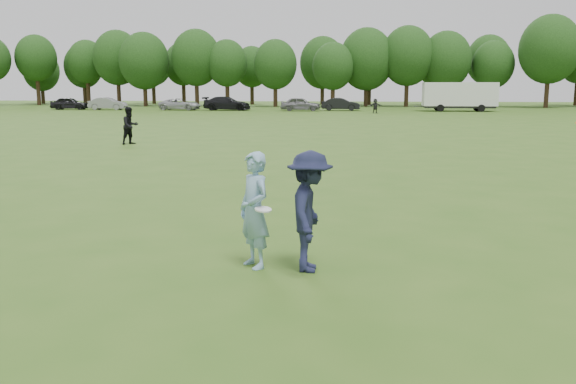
{
  "coord_description": "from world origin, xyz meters",
  "views": [
    {
      "loc": [
        0.78,
        -9.34,
        2.98
      ],
      "look_at": [
        -0.3,
        1.23,
        1.1
      ],
      "focal_mm": 38.0,
      "sensor_mm": 36.0,
      "label": 1
    }
  ],
  "objects_px": {
    "car_a": "(70,103)",
    "cargo_trailer": "(459,95)",
    "car_b": "(108,104)",
    "car_e": "(300,104)",
    "car_d": "(227,103)",
    "player_far_d": "(375,106)",
    "thrower": "(254,210)",
    "player_far_a": "(130,126)",
    "defender": "(310,211)",
    "car_c": "(180,104)",
    "car_f": "(341,104)"
  },
  "relations": [
    {
      "from": "cargo_trailer",
      "to": "car_f",
      "type": "bearing_deg",
      "value": 178.08
    },
    {
      "from": "car_a",
      "to": "car_e",
      "type": "relative_size",
      "value": 0.96
    },
    {
      "from": "defender",
      "to": "player_far_d",
      "type": "bearing_deg",
      "value": -2.43
    },
    {
      "from": "player_far_d",
      "to": "car_a",
      "type": "xyz_separation_m",
      "value": [
        -35.87,
        5.75,
        -0.03
      ]
    },
    {
      "from": "thrower",
      "to": "car_a",
      "type": "height_order",
      "value": "thrower"
    },
    {
      "from": "car_b",
      "to": "car_d",
      "type": "bearing_deg",
      "value": -91.56
    },
    {
      "from": "car_d",
      "to": "car_f",
      "type": "height_order",
      "value": "car_d"
    },
    {
      "from": "player_far_a",
      "to": "car_f",
      "type": "distance_m",
      "value": 42.27
    },
    {
      "from": "car_f",
      "to": "car_b",
      "type": "bearing_deg",
      "value": 93.06
    },
    {
      "from": "car_e",
      "to": "cargo_trailer",
      "type": "height_order",
      "value": "cargo_trailer"
    },
    {
      "from": "car_c",
      "to": "thrower",
      "type": "bearing_deg",
      "value": -159.06
    },
    {
      "from": "player_far_d",
      "to": "car_c",
      "type": "xyz_separation_m",
      "value": [
        -22.41,
        5.77,
        -0.09
      ]
    },
    {
      "from": "car_a",
      "to": "car_b",
      "type": "relative_size",
      "value": 0.99
    },
    {
      "from": "car_c",
      "to": "car_d",
      "type": "height_order",
      "value": "car_d"
    },
    {
      "from": "car_d",
      "to": "car_c",
      "type": "bearing_deg",
      "value": 90.36
    },
    {
      "from": "player_far_a",
      "to": "cargo_trailer",
      "type": "relative_size",
      "value": 0.21
    },
    {
      "from": "car_b",
      "to": "player_far_d",
      "type": "bearing_deg",
      "value": -102.06
    },
    {
      "from": "player_far_a",
      "to": "player_far_d",
      "type": "bearing_deg",
      "value": 14.82
    },
    {
      "from": "thrower",
      "to": "player_far_a",
      "type": "xyz_separation_m",
      "value": [
        -9.46,
        20.06,
        -0.02
      ]
    },
    {
      "from": "car_f",
      "to": "car_a",
      "type": "bearing_deg",
      "value": 92.49
    },
    {
      "from": "car_b",
      "to": "car_f",
      "type": "bearing_deg",
      "value": -90.26
    },
    {
      "from": "player_far_a",
      "to": "car_d",
      "type": "distance_m",
      "value": 40.53
    },
    {
      "from": "player_far_d",
      "to": "car_d",
      "type": "bearing_deg",
      "value": 134.74
    },
    {
      "from": "player_far_a",
      "to": "car_d",
      "type": "relative_size",
      "value": 0.34
    },
    {
      "from": "player_far_d",
      "to": "car_f",
      "type": "distance_m",
      "value": 7.35
    },
    {
      "from": "car_b",
      "to": "car_d",
      "type": "xyz_separation_m",
      "value": [
        14.27,
        0.09,
        0.07
      ]
    },
    {
      "from": "player_far_d",
      "to": "car_a",
      "type": "height_order",
      "value": "player_far_d"
    },
    {
      "from": "player_far_d",
      "to": "cargo_trailer",
      "type": "distance_m",
      "value": 11.25
    },
    {
      "from": "thrower",
      "to": "cargo_trailer",
      "type": "xyz_separation_m",
      "value": [
        13.62,
        60.72,
        0.82
      ]
    },
    {
      "from": "player_far_a",
      "to": "cargo_trailer",
      "type": "distance_m",
      "value": 46.76
    },
    {
      "from": "car_f",
      "to": "car_c",
      "type": "bearing_deg",
      "value": 93.18
    },
    {
      "from": "player_far_d",
      "to": "cargo_trailer",
      "type": "relative_size",
      "value": 0.17
    },
    {
      "from": "car_a",
      "to": "cargo_trailer",
      "type": "bearing_deg",
      "value": -97.04
    },
    {
      "from": "player_far_a",
      "to": "car_b",
      "type": "bearing_deg",
      "value": 59.64
    },
    {
      "from": "player_far_a",
      "to": "car_c",
      "type": "relative_size",
      "value": 0.39
    },
    {
      "from": "car_a",
      "to": "car_e",
      "type": "bearing_deg",
      "value": -98.96
    },
    {
      "from": "player_far_a",
      "to": "car_e",
      "type": "xyz_separation_m",
      "value": [
        5.34,
        39.67,
        -0.16
      ]
    },
    {
      "from": "car_a",
      "to": "car_e",
      "type": "height_order",
      "value": "car_e"
    },
    {
      "from": "player_far_d",
      "to": "car_b",
      "type": "relative_size",
      "value": 0.35
    },
    {
      "from": "car_d",
      "to": "car_e",
      "type": "xyz_separation_m",
      "value": [
        8.61,
        -0.73,
        -0.02
      ]
    },
    {
      "from": "player_far_a",
      "to": "car_e",
      "type": "height_order",
      "value": "player_far_a"
    },
    {
      "from": "car_a",
      "to": "cargo_trailer",
      "type": "distance_m",
      "value": 45.4
    },
    {
      "from": "thrower",
      "to": "car_b",
      "type": "bearing_deg",
      "value": 165.41
    },
    {
      "from": "thrower",
      "to": "car_b",
      "type": "height_order",
      "value": "thrower"
    },
    {
      "from": "player_far_a",
      "to": "cargo_trailer",
      "type": "xyz_separation_m",
      "value": [
        23.07,
        40.66,
        0.84
      ]
    },
    {
      "from": "player_far_a",
      "to": "car_a",
      "type": "relative_size",
      "value": 0.43
    },
    {
      "from": "car_e",
      "to": "car_d",
      "type": "bearing_deg",
      "value": 82.39
    },
    {
      "from": "thrower",
      "to": "car_c",
      "type": "distance_m",
      "value": 63.29
    },
    {
      "from": "player_far_d",
      "to": "cargo_trailer",
      "type": "bearing_deg",
      "value": 5.16
    },
    {
      "from": "cargo_trailer",
      "to": "car_b",
      "type": "bearing_deg",
      "value": -179.51
    }
  ]
}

